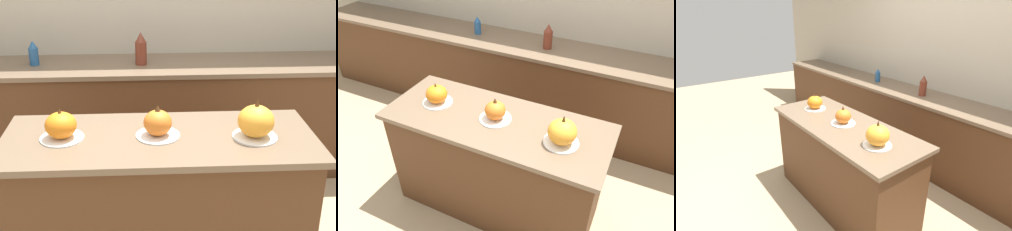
% 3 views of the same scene
% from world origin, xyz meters
% --- Properties ---
extents(wall_back, '(8.00, 0.06, 2.50)m').
position_xyz_m(wall_back, '(0.00, 1.63, 1.25)').
color(wall_back, '#B2A893').
rests_on(wall_back, ground_plane).
extents(kitchen_island, '(1.63, 0.65, 0.90)m').
position_xyz_m(kitchen_island, '(0.00, 0.00, 0.45)').
color(kitchen_island, '#4C2D19').
rests_on(kitchen_island, ground_plane).
extents(back_counter, '(6.00, 0.60, 0.90)m').
position_xyz_m(back_counter, '(0.00, 1.30, 0.45)').
color(back_counter, '#4C2D19').
rests_on(back_counter, ground_plane).
extents(pumpkin_cake_left, '(0.22, 0.22, 0.17)m').
position_xyz_m(pumpkin_cake_left, '(-0.50, 0.01, 0.97)').
color(pumpkin_cake_left, white).
rests_on(pumpkin_cake_left, kitchen_island).
extents(pumpkin_cake_center, '(0.23, 0.23, 0.17)m').
position_xyz_m(pumpkin_cake_center, '(-0.01, 0.01, 0.96)').
color(pumpkin_cake_center, white).
rests_on(pumpkin_cake_center, kitchen_island).
extents(pumpkin_cake_right, '(0.23, 0.23, 0.22)m').
position_xyz_m(pumpkin_cake_right, '(0.49, -0.03, 0.98)').
color(pumpkin_cake_right, white).
rests_on(pumpkin_cake_right, kitchen_island).
extents(bottle_tall, '(0.09, 0.09, 0.25)m').
position_xyz_m(bottle_tall, '(-0.09, 1.29, 1.02)').
color(bottle_tall, maroon).
rests_on(bottle_tall, back_counter).
extents(bottle_short, '(0.07, 0.07, 0.19)m').
position_xyz_m(bottle_short, '(-0.90, 1.32, 0.99)').
color(bottle_short, '#235184').
rests_on(bottle_short, back_counter).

